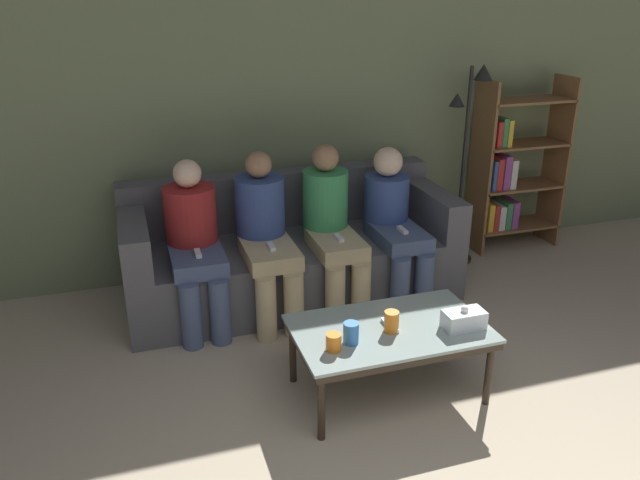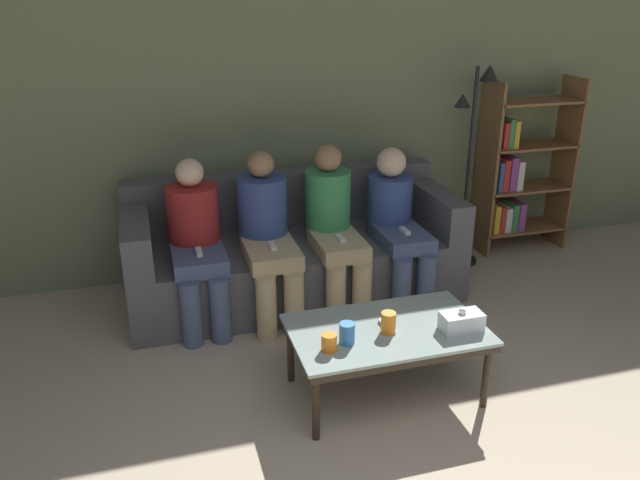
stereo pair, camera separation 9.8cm
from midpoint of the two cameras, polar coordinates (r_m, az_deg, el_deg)
name	(u,v)px [view 1 (the left image)]	position (r m, az deg, el deg)	size (l,w,h in m)	color
wall_back	(269,103)	(4.73, -5.32, 12.33)	(12.00, 0.06, 2.60)	#707F5B
couch	(290,253)	(4.52, -3.37, -1.19)	(2.31, 0.91, 0.84)	#515156
coffee_table	(389,334)	(3.40, 5.53, -8.53)	(1.04, 0.62, 0.41)	#8C9E99
cup_near_left	(391,322)	(3.31, 5.70, -7.44)	(0.08, 0.08, 0.12)	orange
cup_near_right	(351,333)	(3.20, 1.96, -8.51)	(0.08, 0.08, 0.11)	#3372BF
cup_far_center	(334,342)	(3.14, 0.34, -9.34)	(0.08, 0.08, 0.09)	orange
tissue_box	(464,319)	(3.40, 12.20, -7.12)	(0.22, 0.12, 0.13)	silver
game_remote	(390,325)	(3.37, 5.56, -7.79)	(0.04, 0.15, 0.02)	white
bookshelf	(509,173)	(5.46, 16.42, 5.94)	(0.76, 0.32, 1.43)	brown
standing_lamp	(467,145)	(5.00, 12.70, 8.45)	(0.31, 0.26, 1.57)	black
seated_person_left_end	(194,240)	(4.11, -12.10, 0.04)	(0.34, 0.67, 1.09)	#47567A
seated_person_mid_left	(265,231)	(4.16, -5.74, 0.78)	(0.33, 0.72, 1.11)	tan
seated_person_mid_right	(331,224)	(4.27, 0.35, 1.48)	(0.31, 0.70, 1.12)	tan
seated_person_right_end	(393,220)	(4.43, 6.08, 1.86)	(0.32, 0.70, 1.06)	#47567A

